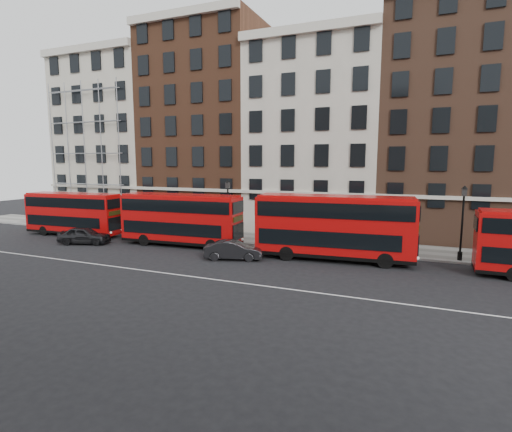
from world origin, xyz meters
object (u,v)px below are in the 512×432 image
at_px(car_rear, 84,235).
at_px(car_front, 233,250).
at_px(bus_c, 333,226).
at_px(bus_b, 181,218).
at_px(bus_a, 73,213).

relative_size(car_rear, car_front, 1.04).
xyz_separation_m(bus_c, car_front, (-6.74, -2.61, -1.83)).
height_order(bus_b, car_rear, bus_b).
relative_size(bus_c, car_rear, 2.60).
distance_m(bus_b, car_rear, 8.71).
bearing_deg(car_rear, car_front, -108.10).
distance_m(bus_a, car_front, 18.64).
bearing_deg(bus_b, car_front, -25.97).
height_order(bus_a, bus_b, bus_b).
xyz_separation_m(car_rear, car_front, (14.36, 0.04, -0.05)).
bearing_deg(bus_a, car_front, -11.73).
bearing_deg(bus_b, bus_c, -3.16).
xyz_separation_m(bus_b, car_rear, (-8.14, -2.65, -1.60)).
relative_size(bus_a, bus_b, 0.94).
distance_m(car_rear, car_front, 14.36).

